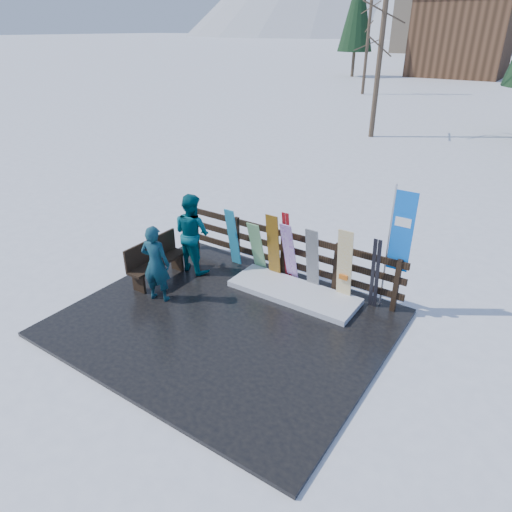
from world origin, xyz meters
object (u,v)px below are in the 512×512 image
Objects in this scene: bench at (155,259)px; snowboard_1 at (257,248)px; person_back at (192,233)px; snowboard_0 at (233,237)px; snowboard_3 at (289,253)px; person_front at (156,264)px; snowboard_4 at (312,260)px; snowboard_5 at (344,266)px; snowboard_2 at (273,247)px; rental_flag at (398,236)px.

bench is 2.30m from snowboard_1.
person_back is at bearing 66.06° from bench.
snowboard_3 is at bearing 0.00° from snowboard_0.
snowboard_4 is at bearing -156.51° from person_front.
snowboard_5 is (2.14, 0.00, 0.16)m from snowboard_1.
snowboard_2 is 1.91m from person_back.
snowboard_2 is 0.85× the size of person_back.
snowboard_0 is 2.10m from snowboard_4.
person_front is 1.46m from person_back.
snowboard_4 reaches higher than snowboard_1.
bench is at bearing -158.36° from snowboard_5.
snowboard_1 is 0.90× the size of snowboard_4.
snowboard_3 is 1.29m from snowboard_5.
bench is 0.92× the size of snowboard_5.
rental_flag is (0.91, 0.27, 0.80)m from snowboard_5.
snowboard_0 is 0.91× the size of snowboard_5.
snowboard_5 is (0.73, 0.00, 0.08)m from snowboard_4.
snowboard_5 is at bearing 21.64° from bench.
snowboard_2 is 1.02× the size of snowboard_3.
rental_flag is at bearing 5.90° from snowboard_2.
rental_flag is at bearing 4.14° from snowboard_0.
person_back reaches higher than person_front.
person_back is at bearing -162.78° from snowboard_3.
snowboard_1 is 0.72× the size of person_back.
person_front is (-1.93, -2.11, 0.09)m from snowboard_3.
snowboard_4 is 1.87m from rental_flag.
person_back is at bearing -96.34° from person_front.
snowboard_4 reaches higher than bench.
snowboard_4 is 0.57× the size of rental_flag.
snowboard_5 is 0.98× the size of person_front.
snowboard_5 reaches higher than snowboard_3.
person_back is (-2.19, -0.68, 0.19)m from snowboard_3.
rental_flag reaches higher than snowboard_4.
snowboard_3 reaches higher than snowboard_0.
snowboard_1 is 1.42m from snowboard_4.
person_back reaches higher than snowboard_4.
snowboard_3 is at bearing -180.00° from snowboard_5.
person_front is (-1.08, -2.11, 0.19)m from snowboard_1.
snowboard_3 is 0.83× the size of person_back.
person_back is (-3.48, -0.68, 0.12)m from snowboard_5.
snowboard_1 is at bearing 0.00° from snowboard_0.
snowboard_4 is (0.97, 0.00, -0.05)m from snowboard_2.
snowboard_1 is at bearing -180.00° from snowboard_5.
snowboard_1 is 0.85× the size of snowboard_2.
snowboard_1 is at bearing 180.00° from snowboard_3.
snowboard_0 is 2.15m from person_front.
snowboard_2 is at bearing -0.00° from snowboard_0.
bench is 0.58× the size of rental_flag.
rental_flag is at bearing 20.69° from bench.
snowboard_5 is (1.70, 0.00, 0.03)m from snowboard_2.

